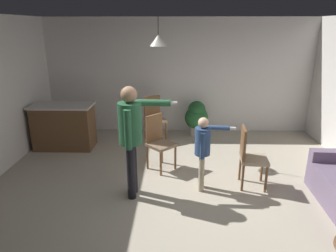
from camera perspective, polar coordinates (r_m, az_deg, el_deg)
name	(u,v)px	position (r m, az deg, el deg)	size (l,w,h in m)	color
ground	(181,198)	(4.68, 2.42, -13.69)	(7.68, 7.68, 0.00)	#B2A893
wall_back	(179,76)	(7.25, 2.17, 9.49)	(6.40, 0.10, 2.70)	silver
kitchen_counter	(64,126)	(6.70, -19.25, -0.02)	(1.26, 0.66, 0.95)	brown
person_adult	(131,130)	(4.35, -7.02, -0.86)	(0.85, 0.50, 1.71)	black
person_child	(203,146)	(4.62, 6.76, -3.81)	(0.63, 0.35, 1.20)	tan
dining_chair_by_counter	(154,116)	(6.77, -2.64, 1.83)	(0.56, 0.56, 1.00)	brown
dining_chair_near_wall	(250,155)	(4.94, 15.35, -5.40)	(0.46, 0.46, 1.00)	brown
dining_chair_centre_back	(158,140)	(5.38, -1.84, -2.71)	(0.59, 0.59, 1.00)	brown
potted_plant_corner	(197,117)	(7.05, 5.48, 1.76)	(0.55, 0.55, 0.84)	#B7B2AD
ceiling_light_pendant	(158,40)	(5.63, -1.88, 16.07)	(0.32, 0.32, 0.55)	silver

